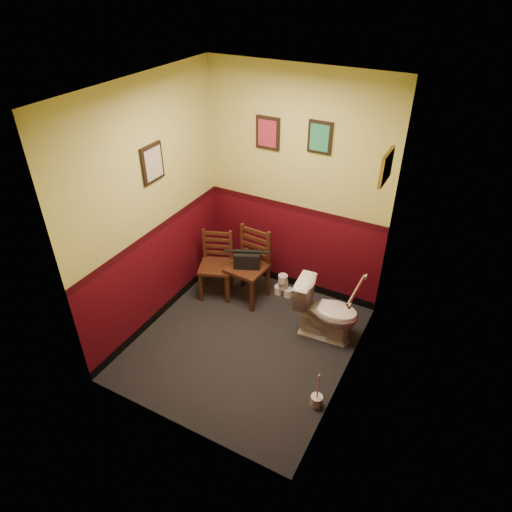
{
  "coord_description": "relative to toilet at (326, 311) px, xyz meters",
  "views": [
    {
      "loc": [
        1.82,
        -3.17,
        3.58
      ],
      "look_at": [
        0.0,
        0.25,
        1.0
      ],
      "focal_mm": 32.0,
      "sensor_mm": 36.0,
      "label": 1
    }
  ],
  "objects": [
    {
      "name": "floor",
      "position": [
        -0.72,
        -0.53,
        -0.34
      ],
      "size": [
        2.2,
        2.4,
        0.0
      ],
      "primitive_type": "cube",
      "color": "black",
      "rests_on": "ground"
    },
    {
      "name": "ceiling",
      "position": [
        -0.72,
        -0.53,
        2.36
      ],
      "size": [
        2.2,
        2.4,
        0.0
      ],
      "primitive_type": "cube",
      "rotation": [
        3.14,
        0.0,
        0.0
      ],
      "color": "silver",
      "rests_on": "ground"
    },
    {
      "name": "wall_back",
      "position": [
        -0.72,
        0.67,
        1.01
      ],
      "size": [
        2.2,
        0.0,
        2.7
      ],
      "primitive_type": "cube",
      "rotation": [
        1.57,
        0.0,
        0.0
      ],
      "color": "#480812",
      "rests_on": "ground"
    },
    {
      "name": "wall_front",
      "position": [
        -0.72,
        -1.73,
        1.01
      ],
      "size": [
        2.2,
        0.0,
        2.7
      ],
      "primitive_type": "cube",
      "rotation": [
        -1.57,
        0.0,
        0.0
      ],
      "color": "#480812",
      "rests_on": "ground"
    },
    {
      "name": "wall_left",
      "position": [
        -1.82,
        -0.53,
        1.01
      ],
      "size": [
        0.0,
        2.4,
        2.7
      ],
      "primitive_type": "cube",
      "rotation": [
        1.57,
        0.0,
        1.57
      ],
      "color": "#480812",
      "rests_on": "ground"
    },
    {
      "name": "wall_right",
      "position": [
        0.38,
        -0.53,
        1.01
      ],
      "size": [
        0.0,
        2.4,
        2.7
      ],
      "primitive_type": "cube",
      "rotation": [
        1.57,
        0.0,
        -1.57
      ],
      "color": "#480812",
      "rests_on": "ground"
    },
    {
      "name": "grab_bar",
      "position": [
        0.35,
        -0.28,
        0.61
      ],
      "size": [
        0.05,
        0.56,
        0.06
      ],
      "color": "silver",
      "rests_on": "wall_right"
    },
    {
      "name": "framed_print_back_a",
      "position": [
        -1.07,
        0.65,
        1.61
      ],
      "size": [
        0.28,
        0.04,
        0.36
      ],
      "color": "black",
      "rests_on": "wall_back"
    },
    {
      "name": "framed_print_back_b",
      "position": [
        -0.47,
        0.65,
        1.66
      ],
      "size": [
        0.26,
        0.04,
        0.34
      ],
      "color": "black",
      "rests_on": "wall_back"
    },
    {
      "name": "framed_print_left",
      "position": [
        -1.8,
        -0.43,
        1.51
      ],
      "size": [
        0.04,
        0.3,
        0.38
      ],
      "color": "black",
      "rests_on": "wall_left"
    },
    {
      "name": "framed_print_right",
      "position": [
        0.36,
        0.07,
        1.71
      ],
      "size": [
        0.04,
        0.34,
        0.28
      ],
      "color": "olive",
      "rests_on": "wall_right"
    },
    {
      "name": "toilet",
      "position": [
        0.0,
        0.0,
        0.0
      ],
      "size": [
        0.73,
        0.45,
        0.68
      ],
      "primitive_type": "imported",
      "rotation": [
        0.0,
        0.0,
        1.65
      ],
      "color": "white",
      "rests_on": "floor"
    },
    {
      "name": "toilet_brush",
      "position": [
        0.28,
        -0.94,
        -0.28
      ],
      "size": [
        0.11,
        0.11,
        0.41
      ],
      "color": "silver",
      "rests_on": "floor"
    },
    {
      "name": "chair_left",
      "position": [
        -1.47,
        0.11,
        0.07
      ],
      "size": [
        0.5,
        0.5,
        0.82
      ],
      "rotation": [
        0.0,
        0.0,
        0.38
      ],
      "color": "#422013",
      "rests_on": "floor"
    },
    {
      "name": "chair_right",
      "position": [
        -1.07,
        0.21,
        0.12
      ],
      "size": [
        0.45,
        0.45,
        0.91
      ],
      "rotation": [
        0.0,
        0.0,
        -0.06
      ],
      "color": "#422013",
      "rests_on": "floor"
    },
    {
      "name": "handbag",
      "position": [
        -1.08,
        0.17,
        0.23
      ],
      "size": [
        0.34,
        0.27,
        0.22
      ],
      "rotation": [
        0.0,
        0.0,
        0.42
      ],
      "color": "black",
      "rests_on": "chair_right"
    },
    {
      "name": "tp_stack",
      "position": [
        -0.71,
        0.43,
        -0.21
      ],
      "size": [
        0.24,
        0.15,
        0.31
      ],
      "color": "silver",
      "rests_on": "floor"
    }
  ]
}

